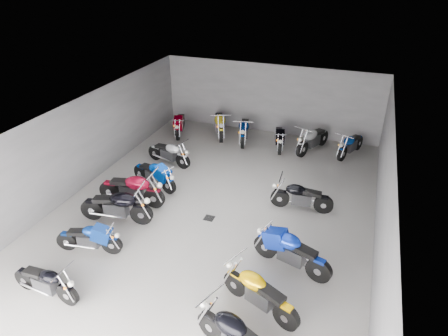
{
  "coord_description": "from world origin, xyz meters",
  "views": [
    {
      "loc": [
        4.04,
        -10.18,
        7.5
      ],
      "look_at": [
        -0.08,
        1.11,
        1.0
      ],
      "focal_mm": 32.0,
      "sensor_mm": 36.0,
      "label": 1
    }
  ],
  "objects": [
    {
      "name": "ground",
      "position": [
        0.0,
        0.0,
        0.0
      ],
      "size": [
        14.0,
        14.0,
        0.0
      ],
      "primitive_type": "plane",
      "color": "#999691",
      "rests_on": "ground"
    },
    {
      "name": "wall_back",
      "position": [
        0.0,
        7.0,
        1.6
      ],
      "size": [
        10.0,
        0.1,
        3.2
      ],
      "primitive_type": "cube",
      "color": "slate",
      "rests_on": "ground"
    },
    {
      "name": "wall_left",
      "position": [
        -5.0,
        0.0,
        1.6
      ],
      "size": [
        0.1,
        14.0,
        3.2
      ],
      "primitive_type": "cube",
      "color": "slate",
      "rests_on": "ground"
    },
    {
      "name": "wall_right",
      "position": [
        5.0,
        0.0,
        1.6
      ],
      "size": [
        0.1,
        14.0,
        3.2
      ],
      "primitive_type": "cube",
      "color": "slate",
      "rests_on": "ground"
    },
    {
      "name": "ceiling",
      "position": [
        0.0,
        0.0,
        3.22
      ],
      "size": [
        10.0,
        14.0,
        0.04
      ],
      "primitive_type": "cube",
      "color": "black",
      "rests_on": "wall_back"
    },
    {
      "name": "drain_grate",
      "position": [
        0.0,
        -0.5,
        0.01
      ],
      "size": [
        0.32,
        0.32,
        0.01
      ],
      "primitive_type": "cube",
      "color": "black",
      "rests_on": "ground"
    },
    {
      "name": "motorcycle_left_a",
      "position": [
        -2.5,
        -4.9,
        0.47
      ],
      "size": [
        1.94,
        0.4,
        0.85
      ],
      "rotation": [
        0.0,
        0.0,
        -1.62
      ],
      "color": "black",
      "rests_on": "ground"
    },
    {
      "name": "motorcycle_left_b",
      "position": [
        -2.55,
        -3.13,
        0.46
      ],
      "size": [
        1.9,
        0.56,
        0.84
      ],
      "rotation": [
        0.0,
        0.0,
        -1.35
      ],
      "color": "black",
      "rests_on": "ground"
    },
    {
      "name": "motorcycle_left_c",
      "position": [
        -2.63,
        -1.62,
        0.56
      ],
      "size": [
        2.33,
        0.64,
        1.03
      ],
      "rotation": [
        0.0,
        0.0,
        -1.38
      ],
      "color": "black",
      "rests_on": "ground"
    },
    {
      "name": "motorcycle_left_d",
      "position": [
        -2.72,
        -0.58,
        0.57
      ],
      "size": [
        2.37,
        0.51,
        1.04
      ],
      "rotation": [
        0.0,
        0.0,
        -1.5
      ],
      "color": "black",
      "rests_on": "ground"
    },
    {
      "name": "motorcycle_left_e",
      "position": [
        -2.56,
        0.65,
        0.5
      ],
      "size": [
        2.02,
        0.8,
        0.92
      ],
      "rotation": [
        0.0,
        0.0,
        -1.9
      ],
      "color": "black",
      "rests_on": "ground"
    },
    {
      "name": "motorcycle_left_f",
      "position": [
        -2.88,
        2.43,
        0.49
      ],
      "size": [
        2.03,
        0.61,
        0.9
      ],
      "rotation": [
        0.0,
        0.0,
        -1.79
      ],
      "color": "black",
      "rests_on": "ground"
    },
    {
      "name": "motorcycle_right_b",
      "position": [
        2.48,
        -3.52,
        0.52
      ],
      "size": [
        2.06,
        0.96,
        0.95
      ],
      "rotation": [
        0.0,
        0.0,
        1.18
      ],
      "color": "black",
      "rests_on": "ground"
    },
    {
      "name": "motorcycle_right_c",
      "position": [
        2.88,
        -1.85,
        0.55
      ],
      "size": [
        2.23,
        0.8,
        1.0
      ],
      "rotation": [
        0.0,
        0.0,
        1.28
      ],
      "color": "black",
      "rests_on": "ground"
    },
    {
      "name": "motorcycle_right_e",
      "position": [
        2.63,
        1.01,
        0.49
      ],
      "size": [
        2.06,
        0.44,
        0.9
      ],
      "rotation": [
        0.0,
        0.0,
        1.65
      ],
      "color": "black",
      "rests_on": "ground"
    },
    {
      "name": "motorcycle_back_a",
      "position": [
        -3.8,
        5.33,
        0.51
      ],
      "size": [
        0.78,
        2.05,
        0.93
      ],
      "rotation": [
        0.0,
        0.0,
        3.45
      ],
      "color": "black",
      "rests_on": "ground"
    },
    {
      "name": "motorcycle_back_b",
      "position": [
        -2.01,
        5.82,
        0.57
      ],
      "size": [
        1.12,
        2.21,
        1.04
      ],
      "rotation": [
        0.0,
        0.0,
        3.57
      ],
      "color": "black",
      "rests_on": "ground"
    },
    {
      "name": "motorcycle_back_c",
      "position": [
        -0.75,
        5.58,
        0.55
      ],
      "size": [
        0.69,
        2.25,
        1.0
      ],
      "rotation": [
        0.0,
        0.0,
        3.37
      ],
      "color": "black",
      "rests_on": "ground"
    },
    {
      "name": "motorcycle_back_d",
      "position": [
        0.89,
        5.44,
        0.48
      ],
      "size": [
        0.66,
        1.98,
        0.89
      ],
      "rotation": [
        0.0,
        0.0,
        3.41
      ],
      "color": "black",
      "rests_on": "ground"
    },
    {
      "name": "motorcycle_back_e",
      "position": [
        2.28,
        5.59,
        0.55
      ],
      "size": [
        1.04,
        2.15,
        1.0
      ],
      "rotation": [
        0.0,
        0.0,
        2.73
      ],
      "color": "black",
      "rests_on": "ground"
    },
    {
      "name": "motorcycle_back_f",
      "position": [
        3.83,
        5.71,
        0.49
      ],
      "size": [
        0.9,
        1.95,
        0.9
      ],
      "rotation": [
        0.0,
        0.0,
        2.75
      ],
      "color": "black",
      "rests_on": "ground"
    }
  ]
}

